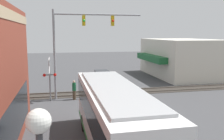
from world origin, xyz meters
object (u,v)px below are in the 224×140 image
(parked_car_blue, at_px, (102,77))
(pedestrian_at_crossing, at_px, (74,90))
(city_bus, at_px, (114,117))
(crossing_signal, at_px, (50,75))
(pedestrian_near_bus, at_px, (140,117))

(parked_car_blue, height_order, pedestrian_at_crossing, pedestrian_at_crossing)
(city_bus, bearing_deg, crossing_signal, 17.32)
(city_bus, xyz_separation_m, parked_car_blue, (18.10, -2.60, -1.21))
(parked_car_blue, bearing_deg, pedestrian_at_crossing, 152.86)
(crossing_signal, bearing_deg, pedestrian_at_crossing, -93.92)
(city_bus, distance_m, parked_car_blue, 18.33)
(pedestrian_at_crossing, bearing_deg, city_bus, -173.22)
(crossing_signal, distance_m, parked_car_blue, 9.62)
(city_bus, height_order, pedestrian_at_crossing, city_bus)
(pedestrian_near_bus, bearing_deg, parked_car_blue, -1.68)
(city_bus, distance_m, pedestrian_at_crossing, 10.69)
(city_bus, height_order, pedestrian_near_bus, city_bus)
(parked_car_blue, xyz_separation_m, pedestrian_near_bus, (-15.83, 0.46, 0.30))
(city_bus, relative_size, crossing_signal, 2.79)
(city_bus, relative_size, parked_car_blue, 2.41)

